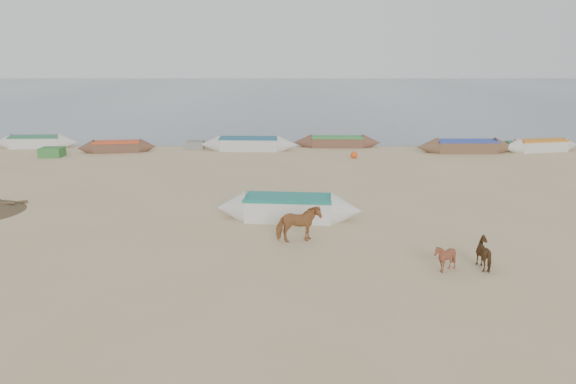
# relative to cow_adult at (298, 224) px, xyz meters

# --- Properties ---
(ground) EXTENTS (140.00, 140.00, 0.00)m
(ground) POSITION_rel_cow_adult_xyz_m (-0.38, -0.68, -0.65)
(ground) COLOR tan
(ground) RESTS_ON ground
(sea) EXTENTS (160.00, 160.00, 0.00)m
(sea) POSITION_rel_cow_adult_xyz_m (-0.38, 81.32, -0.65)
(sea) COLOR slate
(sea) RESTS_ON ground
(cow_adult) EXTENTS (1.68, 1.06, 1.31)m
(cow_adult) POSITION_rel_cow_adult_xyz_m (0.00, 0.00, 0.00)
(cow_adult) COLOR #995E32
(cow_adult) RESTS_ON ground
(calf_front) EXTENTS (0.85, 0.77, 0.90)m
(calf_front) POSITION_rel_cow_adult_xyz_m (4.43, -2.79, -0.21)
(calf_front) COLOR brown
(calf_front) RESTS_ON ground
(calf_right) EXTENTS (1.16, 1.21, 0.94)m
(calf_right) POSITION_rel_cow_adult_xyz_m (5.81, -2.50, -0.18)
(calf_right) COLOR #55361B
(calf_right) RESTS_ON ground
(near_canoe) EXTENTS (5.96, 1.99, 0.96)m
(near_canoe) POSITION_rel_cow_adult_xyz_m (-0.36, 2.76, -0.17)
(near_canoe) COLOR silver
(near_canoe) RESTS_ON ground
(waterline_canoes) EXTENTS (57.41, 4.39, 0.93)m
(waterline_canoes) POSITION_rel_cow_adult_xyz_m (0.30, 19.54, -0.24)
(waterline_canoes) COLOR brown
(waterline_canoes) RESTS_ON ground
(beach_clutter) EXTENTS (43.83, 4.38, 0.64)m
(beach_clutter) POSITION_rel_cow_adult_xyz_m (3.50, 18.75, -0.36)
(beach_clutter) COLOR #347132
(beach_clutter) RESTS_ON ground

